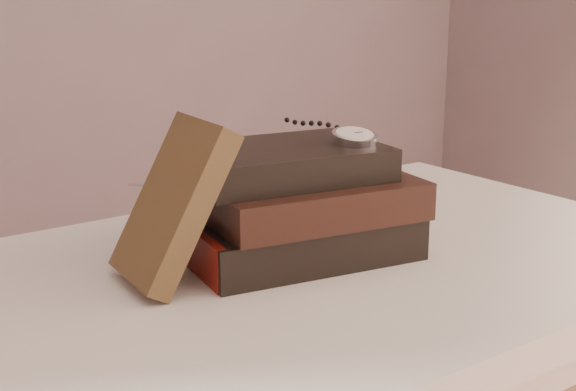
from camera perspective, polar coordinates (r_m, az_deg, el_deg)
table at (r=0.98m, az=0.77°, el=-9.82°), size 1.00×0.60×0.75m
book_stack at (r=0.96m, az=0.57°, el=-0.64°), size 0.29×0.23×0.13m
journal at (r=0.87m, az=-8.22°, el=-0.54°), size 0.12×0.13×0.18m
pocket_watch at (r=0.96m, az=4.63°, el=4.27°), size 0.06×0.16×0.02m
eyeglasses at (r=1.00m, az=-6.70°, el=0.71°), size 0.13×0.15×0.05m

